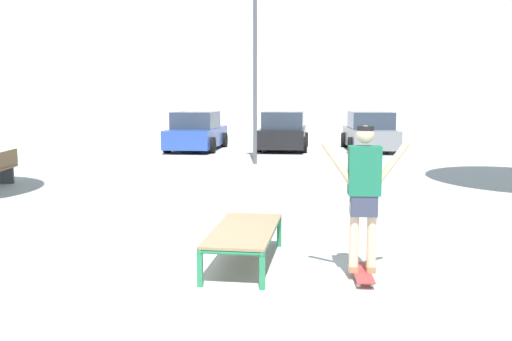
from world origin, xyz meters
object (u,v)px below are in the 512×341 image
skateboard (362,273)px  car_grey (370,133)px  skate_box (244,232)px  car_black (283,132)px  light_post (255,39)px  skater (364,188)px  car_blue (197,132)px

skateboard → car_grey: bearing=84.2°
skate_box → skateboard: skate_box is taller
skate_box → car_black: 15.55m
car_black → skateboard: bearing=-83.8°
skate_box → car_black: car_black is taller
skate_box → car_grey: bearing=78.8°
skate_box → light_post: 11.20m
skater → light_post: (-2.36, 11.09, 2.75)m
skateboard → skater: skater is taller
skateboard → car_black: size_ratio=0.19×
car_black → car_grey: 3.37m
car_blue → car_grey: size_ratio=0.99×
skateboard → skater: size_ratio=0.48×
skater → car_blue: 16.30m
car_blue → skateboard: bearing=-71.7°
skateboard → car_blue: car_blue is taller
car_blue → light_post: size_ratio=0.73×
car_grey → light_post: bearing=-129.1°
light_post → skateboard: bearing=-78.0°
skateboard → car_black: car_black is taller
skater → light_post: light_post is taller
skate_box → light_post: (-0.93, 10.62, 3.41)m
skater → car_grey: 16.10m
skate_box → car_blue: size_ratio=0.46×
skate_box → skater: bearing=-18.0°
car_grey → skater: bearing=-95.8°
skate_box → skateboard: (1.43, -0.47, -0.34)m
skater → car_grey: (1.63, 16.01, -0.38)m
car_grey → car_blue: bearing=-175.5°
skate_box → skater: (1.43, -0.47, 0.66)m
car_blue → light_post: (2.75, -4.39, 3.13)m
skate_box → car_black: bearing=91.1°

